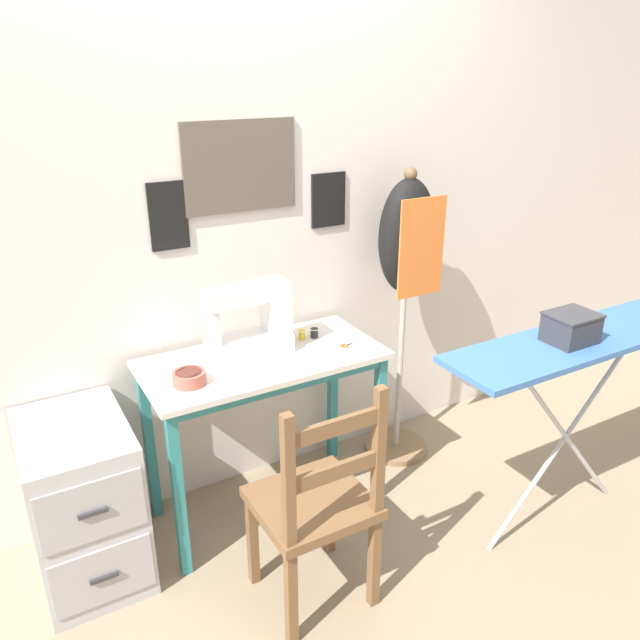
% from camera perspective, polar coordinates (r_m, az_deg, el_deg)
% --- Properties ---
extents(ground_plane, '(14.00, 14.00, 0.00)m').
position_cam_1_polar(ground_plane, '(2.83, -2.51, -19.22)').
color(ground_plane, gray).
extents(wall_back, '(10.00, 0.07, 2.55)m').
position_cam_1_polar(wall_back, '(2.68, -8.41, 9.22)').
color(wall_back, silver).
rests_on(wall_back, ground_plane).
extents(sewing_table, '(0.99, 0.48, 0.76)m').
position_cam_1_polar(sewing_table, '(2.62, -5.04, -5.73)').
color(sewing_table, silver).
rests_on(sewing_table, ground_plane).
extents(sewing_machine, '(0.36, 0.15, 0.33)m').
position_cam_1_polar(sewing_machine, '(2.56, -6.13, -0.12)').
color(sewing_machine, white).
rests_on(sewing_machine, sewing_table).
extents(fabric_bowl, '(0.13, 0.13, 0.05)m').
position_cam_1_polar(fabric_bowl, '(2.40, -11.88, -5.16)').
color(fabric_bowl, '#B25647').
rests_on(fabric_bowl, sewing_table).
extents(scissors, '(0.14, 0.04, 0.01)m').
position_cam_1_polar(scissors, '(2.68, 2.81, -2.23)').
color(scissors, silver).
rests_on(scissors, sewing_table).
extents(thread_spool_near_machine, '(0.04, 0.04, 0.03)m').
position_cam_1_polar(thread_spool_near_machine, '(2.71, -2.59, -1.56)').
color(thread_spool_near_machine, silver).
rests_on(thread_spool_near_machine, sewing_table).
extents(thread_spool_mid_table, '(0.04, 0.04, 0.04)m').
position_cam_1_polar(thread_spool_mid_table, '(2.72, -1.67, -1.38)').
color(thread_spool_mid_table, yellow).
rests_on(thread_spool_mid_table, sewing_table).
extents(thread_spool_far_edge, '(0.04, 0.04, 0.04)m').
position_cam_1_polar(thread_spool_far_edge, '(2.74, -0.53, -1.20)').
color(thread_spool_far_edge, black).
rests_on(thread_spool_far_edge, sewing_table).
extents(wooden_chair, '(0.40, 0.38, 0.92)m').
position_cam_1_polar(wooden_chair, '(2.30, -0.37, -16.57)').
color(wooden_chair, brown).
rests_on(wooden_chair, ground_plane).
extents(filing_cabinet, '(0.38, 0.55, 0.65)m').
position_cam_1_polar(filing_cabinet, '(2.64, -20.79, -15.25)').
color(filing_cabinet, '#B7B7BC').
rests_on(filing_cabinet, ground_plane).
extents(dress_form, '(0.32, 0.32, 1.46)m').
position_cam_1_polar(dress_form, '(2.91, 7.90, 5.51)').
color(dress_form, '#846647').
rests_on(dress_form, ground_plane).
extents(ironing_board, '(1.24, 0.31, 0.90)m').
position_cam_1_polar(ironing_board, '(2.66, 22.78, -2.43)').
color(ironing_board, '#3D6BAD').
rests_on(ironing_board, ground_plane).
extents(storage_box, '(0.19, 0.15, 0.12)m').
position_cam_1_polar(storage_box, '(2.55, 21.96, -0.65)').
color(storage_box, '#333338').
rests_on(storage_box, ironing_board).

